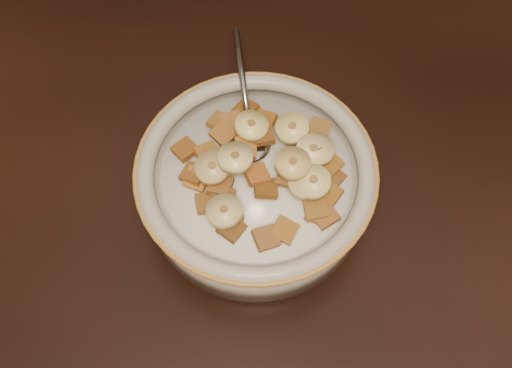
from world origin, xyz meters
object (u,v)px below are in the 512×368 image
at_px(cereal_bowl, 256,186).
at_px(spoon, 251,140).
at_px(chair, 436,16).
at_px(table, 339,216).

relative_size(cereal_bowl, spoon, 4.17).
xyz_separation_m(chair, spoon, (-0.11, -0.60, 0.35)).
bearing_deg(table, cereal_bowl, -163.64).
bearing_deg(spoon, table, 146.37).
bearing_deg(chair, cereal_bowl, -116.53).
bearing_deg(chair, spoon, -118.61).
bearing_deg(cereal_bowl, chair, 81.47).
xyz_separation_m(table, chair, (0.01, 0.60, -0.27)).
height_order(chair, spoon, chair).
height_order(table, chair, chair).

